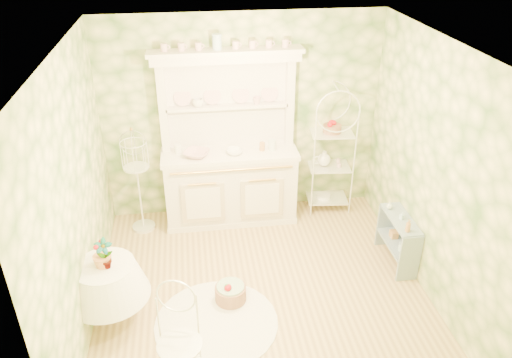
{
  "coord_description": "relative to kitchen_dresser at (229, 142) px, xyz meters",
  "views": [
    {
      "loc": [
        -0.67,
        -4.25,
        3.79
      ],
      "look_at": [
        0.0,
        0.5,
        1.15
      ],
      "focal_mm": 35.0,
      "sensor_mm": 36.0,
      "label": 1
    }
  ],
  "objects": [
    {
      "name": "wall_front",
      "position": [
        0.2,
        -3.32,
        0.21
      ],
      "size": [
        3.6,
        3.6,
        0.0
      ],
      "primitive_type": "plane",
      "color": "#F2E9A9",
      "rests_on": "floor"
    },
    {
      "name": "ceiling",
      "position": [
        0.2,
        -1.52,
        1.56
      ],
      "size": [
        3.6,
        3.6,
        0.0
      ],
      "primitive_type": "plane",
      "color": "white",
      "rests_on": "floor"
    },
    {
      "name": "birdcage_stand",
      "position": [
        -1.18,
        -0.08,
        -0.47
      ],
      "size": [
        0.32,
        0.32,
        1.34
      ],
      "primitive_type": "cube",
      "rotation": [
        0.0,
        0.0,
        0.01
      ],
      "color": "white",
      "rests_on": "floor"
    },
    {
      "name": "round_table",
      "position": [
        -1.4,
        -1.76,
        -0.81
      ],
      "size": [
        0.63,
        0.63,
        0.66
      ],
      "primitive_type": "cylinder",
      "rotation": [
        0.0,
        0.0,
        0.04
      ],
      "color": "white",
      "rests_on": "floor"
    },
    {
      "name": "floor",
      "position": [
        0.2,
        -1.52,
        -1.15
      ],
      "size": [
        3.6,
        3.6,
        0.0
      ],
      "primitive_type": "plane",
      "color": "tan",
      "rests_on": "ground"
    },
    {
      "name": "bottle_amber",
      "position": [
        1.83,
        -1.49,
        -0.46
      ],
      "size": [
        0.07,
        0.07,
        0.15
      ],
      "primitive_type": "imported",
      "rotation": [
        0.0,
        0.0,
        0.24
      ],
      "color": "#B98144",
      "rests_on": "side_shelf"
    },
    {
      "name": "bottle_blue",
      "position": [
        1.86,
        -1.24,
        -0.49
      ],
      "size": [
        0.05,
        0.05,
        0.1
      ],
      "primitive_type": "imported",
      "rotation": [
        0.0,
        0.0,
        0.28
      ],
      "color": "#AACCDC",
      "rests_on": "side_shelf"
    },
    {
      "name": "wall_right",
      "position": [
        2.0,
        -1.52,
        0.21
      ],
      "size": [
        3.6,
        3.6,
        0.0
      ],
      "primitive_type": "plane",
      "color": "#F2E9A9",
      "rests_on": "floor"
    },
    {
      "name": "potted_geranium",
      "position": [
        -1.37,
        -1.8,
        -0.3
      ],
      "size": [
        0.17,
        0.12,
        0.33
      ],
      "primitive_type": "imported",
      "rotation": [
        0.0,
        0.0,
        0.02
      ],
      "color": "#3F7238",
      "rests_on": "round_table"
    },
    {
      "name": "kitchen_dresser",
      "position": [
        0.0,
        0.0,
        0.0
      ],
      "size": [
        1.87,
        0.61,
        2.29
      ],
      "primitive_type": "cube",
      "color": "white",
      "rests_on": "floor"
    },
    {
      "name": "bowl_white",
      "position": [
        0.06,
        -0.08,
        -0.13
      ],
      "size": [
        0.24,
        0.24,
        0.07
      ],
      "primitive_type": "imported",
      "rotation": [
        0.0,
        0.0,
        -0.18
      ],
      "color": "white",
      "rests_on": "kitchen_dresser"
    },
    {
      "name": "lace_rug",
      "position": [
        -0.35,
        -1.95,
        -1.14
      ],
      "size": [
        1.39,
        1.39,
        0.01
      ],
      "primitive_type": "cylinder",
      "rotation": [
        0.0,
        0.0,
        -0.09
      ],
      "color": "white",
      "rests_on": "floor"
    },
    {
      "name": "bottle_glass",
      "position": [
        1.81,
        -1.0,
        -0.5
      ],
      "size": [
        0.09,
        0.09,
        0.1
      ],
      "primitive_type": "imported",
      "rotation": [
        0.0,
        0.0,
        0.23
      ],
      "color": "silver",
      "rests_on": "side_shelf"
    },
    {
      "name": "bakers_rack",
      "position": [
        1.37,
        0.09,
        -0.22
      ],
      "size": [
        0.61,
        0.47,
        1.85
      ],
      "primitive_type": "cube",
      "rotation": [
        0.0,
        0.0,
        -0.1
      ],
      "color": "white",
      "rests_on": "floor"
    },
    {
      "name": "cafe_chair",
      "position": [
        -0.69,
        -2.62,
        -0.69
      ],
      "size": [
        0.51,
        0.51,
        0.9
      ],
      "primitive_type": "cube",
      "rotation": [
        0.0,
        0.0,
        -0.29
      ],
      "color": "white",
      "rests_on": "floor"
    },
    {
      "name": "wall_left",
      "position": [
        -1.6,
        -1.52,
        0.21
      ],
      "size": [
        3.6,
        3.6,
        0.0
      ],
      "primitive_type": "plane",
      "color": "#F2E9A9",
      "rests_on": "floor"
    },
    {
      "name": "cup_left",
      "position": [
        -0.36,
        0.16,
        0.47
      ],
      "size": [
        0.16,
        0.16,
        0.1
      ],
      "primitive_type": "imported",
      "rotation": [
        0.0,
        0.0,
        -0.21
      ],
      "color": "white",
      "rests_on": "kitchen_dresser"
    },
    {
      "name": "cup_right",
      "position": [
        0.38,
        0.15,
        0.47
      ],
      "size": [
        0.11,
        0.11,
        0.09
      ],
      "primitive_type": "imported",
      "rotation": [
        0.0,
        0.0,
        -0.09
      ],
      "color": "white",
      "rests_on": "kitchen_dresser"
    },
    {
      "name": "wall_back",
      "position": [
        0.2,
        0.28,
        0.21
      ],
      "size": [
        3.6,
        3.6,
        0.0
      ],
      "primitive_type": "plane",
      "color": "#F2E9A9",
      "rests_on": "floor"
    },
    {
      "name": "side_shelf",
      "position": [
        1.87,
        -1.23,
        -0.83
      ],
      "size": [
        0.31,
        0.74,
        0.63
      ],
      "primitive_type": "cube",
      "rotation": [
        0.0,
        0.0,
        0.05
      ],
      "color": "#849AAA",
      "rests_on": "floor"
    },
    {
      "name": "bowl_floral",
      "position": [
        -0.42,
        -0.08,
        -0.13
      ],
      "size": [
        0.4,
        0.4,
        0.08
      ],
      "primitive_type": "imported",
      "rotation": [
        0.0,
        0.0,
        -0.37
      ],
      "color": "white",
      "rests_on": "kitchen_dresser"
    },
    {
      "name": "floor_basket",
      "position": [
        -0.16,
        -1.63,
        -1.03
      ],
      "size": [
        0.47,
        0.47,
        0.23
      ],
      "primitive_type": "cylinder",
      "rotation": [
        0.0,
        0.0,
        0.42
      ],
      "color": "#A47355",
      "rests_on": "floor"
    }
  ]
}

